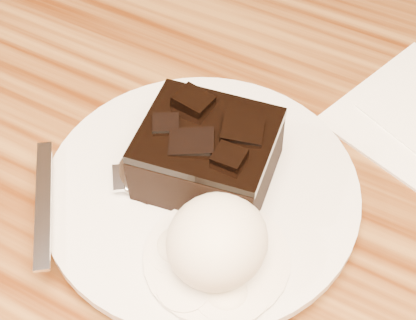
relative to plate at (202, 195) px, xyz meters
The scene contains 7 objects.
plate is the anchor object (origin of this frame).
brownie 0.03m from the plate, 96.17° to the left, with size 0.09×0.08×0.04m, color black.
ice_cream_scoop 0.07m from the plate, 51.17° to the right, with size 0.07×0.07×0.06m, color white.
melt_puddle 0.06m from the plate, 51.17° to the right, with size 0.10×0.10×0.00m, color white.
spoon 0.05m from the plate, 160.54° to the right, with size 0.03×0.17×0.01m, color silver, non-canonical shape.
crumb_a 0.03m from the plate, 131.88° to the right, with size 0.01×0.01×0.00m, color black.
crumb_b 0.04m from the plate, 132.05° to the right, with size 0.01×0.01×0.00m, color black.
Camera 1 is at (0.07, -0.20, 1.16)m, focal length 56.82 mm.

